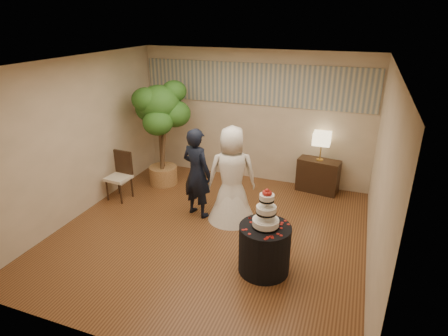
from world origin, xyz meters
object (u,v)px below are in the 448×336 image
at_px(bride, 232,175).
at_px(cake_table, 264,249).
at_px(wedding_cake, 266,208).
at_px(table_lamp, 321,147).
at_px(side_chair, 118,177).
at_px(groom, 197,173).
at_px(ficus_tree, 161,134).
at_px(console, 318,176).

xyz_separation_m(bride, cake_table, (0.92, -1.23, -0.50)).
distance_m(wedding_cake, table_lamp, 2.95).
bearing_deg(side_chair, groom, 3.82).
bearing_deg(ficus_tree, cake_table, -37.59).
xyz_separation_m(bride, table_lamp, (1.30, 1.70, 0.12)).
xyz_separation_m(cake_table, wedding_cake, (0.00, 0.00, 0.65)).
relative_size(groom, ficus_tree, 0.73).
bearing_deg(table_lamp, side_chair, -154.88).
height_order(wedding_cake, table_lamp, wedding_cake).
height_order(groom, cake_table, groom).
relative_size(bride, wedding_cake, 2.98).
xyz_separation_m(console, table_lamp, (0.00, 0.00, 0.64)).
bearing_deg(bride, wedding_cake, 105.27).
bearing_deg(console, wedding_cake, -88.55).
relative_size(bride, cake_table, 2.36).
bearing_deg(cake_table, ficus_tree, 142.41).
distance_m(cake_table, table_lamp, 3.02).
xyz_separation_m(groom, bride, (0.64, 0.06, 0.04)).
distance_m(bride, side_chair, 2.39).
xyz_separation_m(groom, ficus_tree, (-1.26, 1.00, 0.30)).
xyz_separation_m(table_lamp, side_chair, (-3.66, -1.72, -0.51)).
bearing_deg(table_lamp, cake_table, -97.43).
bearing_deg(groom, bride, -156.87).
bearing_deg(wedding_cake, ficus_tree, 142.41).
bearing_deg(console, cake_table, -88.55).
bearing_deg(table_lamp, console, 0.00).
bearing_deg(groom, table_lamp, -120.19).
distance_m(cake_table, ficus_tree, 3.64).
bearing_deg(wedding_cake, groom, 143.07).
xyz_separation_m(groom, wedding_cake, (1.56, -1.17, 0.19)).
distance_m(groom, bride, 0.64).
distance_m(groom, table_lamp, 2.62).
xyz_separation_m(bride, wedding_cake, (0.92, -1.23, 0.15)).
relative_size(cake_table, console, 0.88).
bearing_deg(side_chair, wedding_cake, -15.07).
height_order(groom, wedding_cake, groom).
distance_m(wedding_cake, ficus_tree, 3.56).
distance_m(bride, ficus_tree, 2.13).
relative_size(console, table_lamp, 1.44).
distance_m(bride, console, 2.20).
height_order(groom, side_chair, groom).
height_order(wedding_cake, ficus_tree, ficus_tree).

